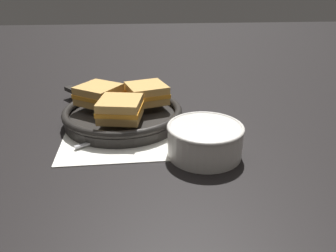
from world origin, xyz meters
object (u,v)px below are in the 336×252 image
spoon (121,135)px  skillet (123,115)px  sandwich_near_right (120,109)px  soup_bowl (205,138)px  sandwich_near_left (99,94)px  sandwich_far_left (147,93)px

spoon → skillet: bearing=59.4°
skillet → sandwich_near_right: bearing=-89.6°
spoon → soup_bowl: bearing=-57.8°
sandwich_near_left → sandwich_near_right: same height
sandwich_near_left → sandwich_near_right: size_ratio=1.20×
sandwich_near_right → sandwich_far_left: size_ratio=0.92×
soup_bowl → sandwich_near_right: sandwich_near_right is taller
spoon → sandwich_near_right: 0.06m
soup_bowl → spoon: soup_bowl is taller
spoon → sandwich_near_right: (0.00, 0.01, 0.06)m
sandwich_near_right → sandwich_far_left: same height
skillet → sandwich_near_left: (-0.06, 0.03, 0.04)m
spoon → sandwich_near_right: bearing=54.1°
sandwich_far_left → sandwich_near_right: bearing=-120.7°
soup_bowl → spoon: 0.20m
spoon → sandwich_near_left: size_ratio=1.08×
spoon → sandwich_far_left: bearing=32.0°
skillet → soup_bowl: bearing=-45.8°
skillet → sandwich_near_right: size_ratio=3.30×
soup_bowl → sandwich_far_left: (-0.11, 0.21, 0.03)m
skillet → sandwich_far_left: bearing=27.5°
sandwich_near_left → sandwich_near_right: bearing=-60.7°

